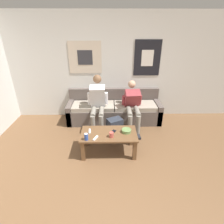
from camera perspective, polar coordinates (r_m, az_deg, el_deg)
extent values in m
plane|color=brown|center=(2.74, -2.21, -27.22)|extent=(18.00, 18.00, 0.00)
cube|color=silver|center=(4.47, -1.94, 14.17)|extent=(10.00, 0.05, 2.55)
cube|color=beige|center=(4.42, -8.78, 17.17)|extent=(0.78, 0.01, 0.75)
cube|color=#2D2D33|center=(4.42, -8.79, 17.16)|extent=(0.35, 0.01, 0.34)
cube|color=black|center=(4.49, 11.47, 16.86)|extent=(0.64, 0.01, 0.84)
cube|color=silver|center=(4.48, 11.48, 16.85)|extent=(0.29, 0.01, 0.38)
cube|color=#564C47|center=(4.65, 0.59, 3.18)|extent=(2.31, 0.13, 0.78)
cube|color=#564C47|center=(4.42, 0.71, -0.90)|extent=(2.31, 0.56, 0.38)
cube|color=#564C47|center=(4.49, -13.37, -0.32)|extent=(0.12, 0.56, 0.50)
cube|color=#564C47|center=(4.56, 14.59, -0.08)|extent=(0.12, 0.56, 0.50)
cube|color=gray|center=(4.33, -6.13, 1.90)|extent=(1.01, 0.52, 0.10)
cube|color=gray|center=(4.36, 7.53, 2.00)|extent=(1.01, 0.52, 0.10)
cube|color=brown|center=(3.26, -1.06, -7.14)|extent=(1.04, 0.55, 0.03)
cube|color=brown|center=(3.59, -8.52, -8.04)|extent=(0.07, 0.07, 0.40)
cube|color=brown|center=(3.59, 6.44, -7.92)|extent=(0.07, 0.07, 0.40)
cube|color=brown|center=(3.24, -9.44, -12.43)|extent=(0.07, 0.07, 0.40)
cube|color=brown|center=(3.24, 7.41, -12.30)|extent=(0.07, 0.07, 0.40)
cylinder|color=gray|center=(3.92, -6.12, 0.02)|extent=(0.11, 0.41, 0.11)
cylinder|color=gray|center=(3.85, -6.20, -4.40)|extent=(0.10, 0.10, 0.46)
cube|color=#232328|center=(3.91, -6.12, -7.82)|extent=(0.11, 0.25, 0.05)
cylinder|color=gray|center=(3.91, -3.49, 0.04)|extent=(0.11, 0.41, 0.11)
cylinder|color=gray|center=(3.83, -3.51, -4.39)|extent=(0.10, 0.10, 0.46)
cube|color=#232328|center=(3.90, -3.46, -7.82)|extent=(0.11, 0.25, 0.05)
cube|color=silver|center=(4.06, -4.72, 5.00)|extent=(0.35, 0.36, 0.57)
sphere|color=brown|center=(4.05, -4.84, 10.69)|extent=(0.19, 0.19, 0.19)
cylinder|color=silver|center=(4.10, -7.41, 4.43)|extent=(0.08, 0.12, 0.30)
cylinder|color=silver|center=(4.08, -1.97, 4.50)|extent=(0.08, 0.12, 0.30)
cylinder|color=gray|center=(3.93, 5.64, 0.09)|extent=(0.11, 0.42, 0.11)
cylinder|color=gray|center=(3.85, 5.83, -4.35)|extent=(0.10, 0.10, 0.46)
cube|color=#232328|center=(3.91, 5.79, -7.76)|extent=(0.11, 0.25, 0.05)
cylinder|color=gray|center=(3.95, 8.23, 0.11)|extent=(0.11, 0.42, 0.11)
cylinder|color=gray|center=(3.88, 8.48, -4.29)|extent=(0.10, 0.10, 0.46)
cube|color=#232328|center=(3.94, 8.41, -7.69)|extent=(0.11, 0.25, 0.05)
cube|color=maroon|center=(4.14, 6.53, 4.34)|extent=(0.37, 0.42, 0.48)
sphere|color=tan|center=(4.19, 6.48, 9.01)|extent=(0.18, 0.18, 0.18)
cylinder|color=maroon|center=(4.15, 3.81, 3.90)|extent=(0.08, 0.13, 0.25)
cylinder|color=maroon|center=(4.20, 9.10, 3.90)|extent=(0.08, 0.13, 0.25)
cube|color=#282D38|center=(3.88, 0.91, -4.89)|extent=(0.38, 0.35, 0.40)
cube|color=#282D38|center=(3.85, 1.63, -6.73)|extent=(0.23, 0.17, 0.18)
cylinder|color=#607F47|center=(3.28, 4.71, -6.12)|extent=(0.17, 0.17, 0.06)
torus|color=#607F47|center=(3.26, 4.73, -5.75)|extent=(0.18, 0.18, 0.02)
cylinder|color=#B24C42|center=(3.12, -0.19, -7.43)|extent=(0.08, 0.08, 0.10)
cylinder|color=black|center=(3.09, -0.19, -6.60)|extent=(0.00, 0.00, 0.01)
cylinder|color=#28479E|center=(3.08, -8.42, -8.01)|extent=(0.07, 0.07, 0.12)
cylinder|color=silver|center=(3.04, -8.49, -7.04)|extent=(0.06, 0.06, 0.00)
cube|color=white|center=(3.31, -7.28, -6.25)|extent=(0.04, 0.15, 0.02)
cylinder|color=#333842|center=(3.33, -7.28, -5.75)|extent=(0.01, 0.01, 0.00)
cube|color=white|center=(3.11, -5.40, -8.50)|extent=(0.09, 0.14, 0.02)
cylinder|color=#333842|center=(3.12, -5.12, -7.99)|extent=(0.01, 0.01, 0.00)
cube|color=black|center=(3.28, 0.39, -6.46)|extent=(0.13, 0.15, 0.01)
cube|color=black|center=(3.28, 0.39, -6.37)|extent=(0.11, 0.14, 0.00)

